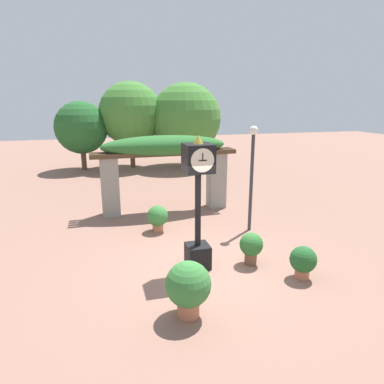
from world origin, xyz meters
TOP-DOWN VIEW (x-y plane):
  - ground_plane at (0.00, 0.00)m, footprint 60.00×60.00m
  - pedestal_clock at (-0.12, 0.05)m, footprint 0.62×0.67m
  - pergola at (0.00, 4.47)m, footprint 4.99×1.19m
  - potted_plant_near_left at (-0.84, -1.75)m, footprint 0.83×0.83m
  - potted_plant_near_right at (-0.63, 2.57)m, footprint 0.63×0.63m
  - potted_plant_far_left at (1.95, -1.10)m, footprint 0.59×0.59m
  - potted_plant_far_right at (1.15, -0.16)m, footprint 0.56×0.56m
  - lamp_post at (2.08, 1.93)m, footprint 0.26×0.26m
  - tree_line at (0.78, 12.78)m, footprint 9.29×4.48m

SIDE VIEW (x-z plane):
  - ground_plane at x=0.00m, z-range 0.00..0.00m
  - potted_plant_far_left at x=1.95m, z-range 0.05..0.80m
  - potted_plant_near_right at x=-0.63m, z-range 0.05..0.85m
  - potted_plant_far_right at x=1.15m, z-range 0.07..0.86m
  - potted_plant_near_left at x=-0.84m, z-range 0.07..1.14m
  - pedestal_clock at x=-0.12m, z-range 0.16..3.27m
  - pergola at x=0.00m, z-range 0.62..3.31m
  - lamp_post at x=2.08m, z-range 0.46..3.59m
  - tree_line at x=0.78m, z-range 0.38..5.26m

